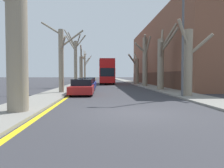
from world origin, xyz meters
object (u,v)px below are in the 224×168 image
street_tree_right_3 (136,70)px  parked_car_2 (89,83)px  street_tree_left_2 (75,60)px  street_tree_left_3 (81,68)px  street_tree_left_1 (61,59)px  lamp_post (182,26)px  street_tree_left_4 (85,66)px  street_tree_right_1 (162,60)px  street_tree_right_0 (188,60)px  street_tree_right_2 (145,60)px  street_tree_left_0 (13,22)px  parked_car_0 (82,87)px  parked_car_1 (86,84)px  double_decker_bus (107,71)px

street_tree_right_3 → parked_car_2: (-7.91, -8.97, -1.95)m
street_tree_left_2 → street_tree_left_3: (-0.10, 10.46, -0.81)m
street_tree_left_1 → parked_car_2: street_tree_left_1 is taller
street_tree_left_1 → street_tree_right_3: (9.85, 18.83, -0.55)m
street_tree_left_1 → lamp_post: bearing=-24.1°
street_tree_right_3 → street_tree_left_4: bearing=128.0°
street_tree_left_4 → street_tree_right_1: size_ratio=1.09×
street_tree_left_1 → lamp_post: lamp_post is taller
street_tree_right_0 → street_tree_left_4: bearing=106.0°
street_tree_left_1 → street_tree_right_0: size_ratio=1.15×
street_tree_right_2 → parked_car_2: street_tree_right_2 is taller
street_tree_left_0 → parked_car_2: (2.12, 20.18, -3.25)m
street_tree_left_3 → street_tree_left_4: bearing=90.3°
street_tree_right_2 → street_tree_left_1: bearing=-131.6°
street_tree_left_1 → parked_car_0: 3.43m
street_tree_right_1 → street_tree_left_4: bearing=110.0°
street_tree_left_1 → street_tree_left_2: size_ratio=0.81×
street_tree_right_1 → parked_car_0: 9.85m
street_tree_left_2 → street_tree_right_2: size_ratio=1.12×
street_tree_left_4 → street_tree_right_2: size_ratio=1.06×
street_tree_left_0 → parked_car_2: bearing=84.0°
street_tree_left_4 → lamp_post: size_ratio=0.81×
parked_car_2 → street_tree_left_4: bearing=95.5°
street_tree_left_3 → street_tree_left_0: bearing=-90.1°
street_tree_left_2 → street_tree_right_3: street_tree_left_2 is taller
parked_car_1 → street_tree_right_0: bearing=-45.1°
street_tree_left_2 → parked_car_0: bearing=-80.8°
street_tree_right_2 → lamp_post: size_ratio=0.76×
street_tree_left_1 → street_tree_left_0: bearing=-91.0°
street_tree_right_2 → parked_car_1: street_tree_right_2 is taller
street_tree_right_1 → parked_car_0: (-8.15, -4.85, -2.65)m
street_tree_left_4 → street_tree_right_2: bearing=-64.1°
street_tree_right_2 → double_decker_bus: (-5.20, 9.82, -1.25)m
street_tree_left_4 → parked_car_2: street_tree_left_4 is taller
street_tree_right_3 → parked_car_0: (-7.91, -20.14, -1.96)m
double_decker_bus → parked_car_2: size_ratio=2.40×
street_tree_left_4 → street_tree_right_1: bearing=-70.0°
street_tree_right_0 → street_tree_right_2: bearing=90.8°
street_tree_left_2 → street_tree_right_3: (9.85, 8.08, -1.22)m
street_tree_left_2 → street_tree_right_0: 17.70m
street_tree_left_4 → street_tree_left_1: bearing=-89.7°
street_tree_right_1 → lamp_post: lamp_post is taller
street_tree_left_2 → parked_car_0: (1.94, -12.06, -3.18)m
street_tree_left_2 → street_tree_left_4: street_tree_left_2 is taller
street_tree_left_0 → double_decker_bus: size_ratio=0.76×
street_tree_left_3 → parked_car_0: street_tree_left_3 is taller
street_tree_right_3 → parked_car_2: bearing=-131.4°
street_tree_left_0 → street_tree_left_3: 31.55m
street_tree_right_2 → parked_car_0: street_tree_right_2 is taller
street_tree_left_2 → street_tree_left_4: size_ratio=1.05×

